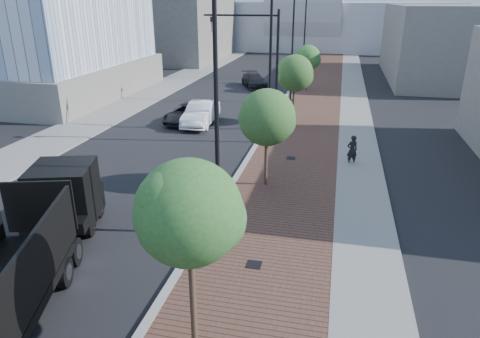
% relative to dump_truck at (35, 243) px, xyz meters
% --- Properties ---
extents(sidewalk, '(7.00, 140.00, 0.12)m').
position_rel_dump_truck_xyz_m(sidewalk, '(7.85, 34.12, -1.25)').
color(sidewalk, '#4C2D23').
rests_on(sidewalk, ground).
extents(concrete_strip, '(2.40, 140.00, 0.13)m').
position_rel_dump_truck_xyz_m(concrete_strip, '(10.55, 34.12, -1.24)').
color(concrete_strip, slate).
rests_on(concrete_strip, ground).
extents(curb, '(0.30, 140.00, 0.14)m').
position_rel_dump_truck_xyz_m(curb, '(4.35, 34.12, -1.24)').
color(curb, gray).
rests_on(curb, ground).
extents(west_sidewalk, '(4.00, 140.00, 0.12)m').
position_rel_dump_truck_xyz_m(west_sidewalk, '(-8.65, 34.12, -1.25)').
color(west_sidewalk, slate).
rests_on(west_sidewalk, ground).
extents(dump_truck, '(6.05, 13.37, 3.10)m').
position_rel_dump_truck_xyz_m(dump_truck, '(0.00, 0.00, 0.00)').
color(dump_truck, black).
rests_on(dump_truck, ground).
extents(white_sedan, '(1.96, 5.09, 1.66)m').
position_rel_dump_truck_xyz_m(white_sedan, '(-0.55, 19.26, -0.48)').
color(white_sedan, white).
rests_on(white_sedan, ground).
extents(dark_car_mid, '(2.82, 5.02, 1.33)m').
position_rel_dump_truck_xyz_m(dark_car_mid, '(-1.75, 19.62, -0.64)').
color(dark_car_mid, black).
rests_on(dark_car_mid, ground).
extents(dark_car_far, '(3.77, 5.21, 1.40)m').
position_rel_dump_truck_xyz_m(dark_car_far, '(0.45, 34.36, -0.61)').
color(dark_car_far, black).
rests_on(dark_car_far, ground).
extents(pedestrian, '(0.72, 0.62, 1.68)m').
position_rel_dump_truck_xyz_m(pedestrian, '(10.08, 13.16, -0.47)').
color(pedestrian, black).
rests_on(pedestrian, ground).
extents(streetlight_1, '(1.44, 0.56, 9.21)m').
position_rel_dump_truck_xyz_m(streetlight_1, '(4.84, 4.12, 3.03)').
color(streetlight_1, black).
rests_on(streetlight_1, ground).
extents(streetlight_2, '(1.72, 0.56, 9.28)m').
position_rel_dump_truck_xyz_m(streetlight_2, '(4.95, 16.12, 3.51)').
color(streetlight_2, black).
rests_on(streetlight_2, ground).
extents(streetlight_3, '(1.44, 0.56, 9.21)m').
position_rel_dump_truck_xyz_m(streetlight_3, '(4.84, 28.12, 3.03)').
color(streetlight_3, black).
rests_on(streetlight_3, ground).
extents(streetlight_4, '(1.72, 0.56, 9.28)m').
position_rel_dump_truck_xyz_m(streetlight_4, '(4.95, 40.12, 3.51)').
color(streetlight_4, black).
rests_on(streetlight_4, ground).
extents(traffic_mast, '(5.09, 0.20, 8.00)m').
position_rel_dump_truck_xyz_m(traffic_mast, '(4.05, 19.12, 3.68)').
color(traffic_mast, black).
rests_on(traffic_mast, ground).
extents(tree_0, '(2.57, 2.56, 5.30)m').
position_rel_dump_truck_xyz_m(tree_0, '(6.00, -1.85, 2.70)').
color(tree_0, '#382619').
rests_on(tree_0, ground).
extents(tree_1, '(2.68, 2.68, 4.81)m').
position_rel_dump_truck_xyz_m(tree_1, '(6.00, 9.15, 2.16)').
color(tree_1, '#382619').
rests_on(tree_1, ground).
extents(tree_2, '(2.63, 2.62, 4.97)m').
position_rel_dump_truck_xyz_m(tree_2, '(6.00, 21.15, 2.34)').
color(tree_2, '#382619').
rests_on(tree_2, ground).
extents(tree_3, '(2.48, 2.44, 4.51)m').
position_rel_dump_truck_xyz_m(tree_3, '(6.00, 33.15, 1.97)').
color(tree_3, '#382619').
rests_on(tree_3, ground).
extents(tower_podium, '(19.00, 19.00, 3.00)m').
position_rel_dump_truck_xyz_m(tower_podium, '(-19.65, 26.12, 0.19)').
color(tower_podium, slate).
rests_on(tower_podium, ground).
extents(convention_center, '(50.00, 30.00, 50.00)m').
position_rel_dump_truck_xyz_m(convention_center, '(2.35, 79.12, 4.70)').
color(convention_center, '#9EA2A8').
rests_on(convention_center, ground).
extents(commercial_block_nw, '(14.00, 20.00, 10.00)m').
position_rel_dump_truck_xyz_m(commercial_block_nw, '(-15.65, 54.12, 3.69)').
color(commercial_block_nw, '#5E5A54').
rests_on(commercial_block_nw, ground).
extents(commercial_block_ne, '(12.00, 22.00, 8.00)m').
position_rel_dump_truck_xyz_m(commercial_block_ne, '(20.35, 44.12, 2.69)').
color(commercial_block_ne, '#64605A').
rests_on(commercial_block_ne, ground).
extents(utility_cover_1, '(0.50, 0.50, 0.02)m').
position_rel_dump_truck_xyz_m(utility_cover_1, '(6.75, 2.12, -1.18)').
color(utility_cover_1, black).
rests_on(utility_cover_1, sidewalk).
extents(utility_cover_2, '(0.50, 0.50, 0.02)m').
position_rel_dump_truck_xyz_m(utility_cover_2, '(6.75, 13.12, -1.18)').
color(utility_cover_2, black).
rests_on(utility_cover_2, sidewalk).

